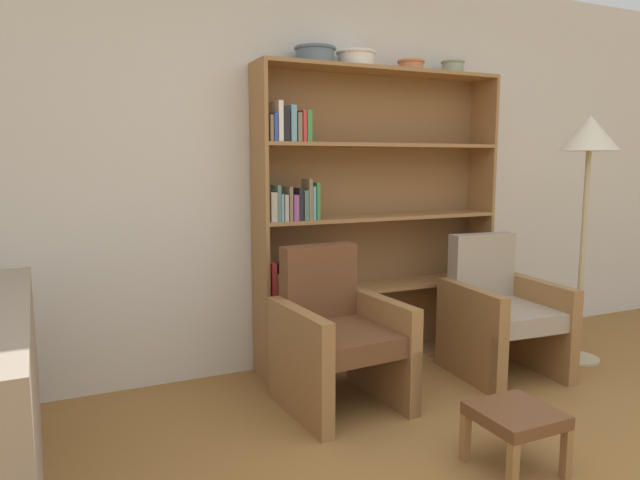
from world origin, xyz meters
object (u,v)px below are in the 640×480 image
bowl_stoneware (315,54)px  footstool (515,420)px  bowl_terracotta (356,58)px  bookshelf (359,229)px  armchair_leather (337,337)px  bowl_copper (411,65)px  floor_lamp (589,149)px  bowl_olive (453,67)px  armchair_cushioned (500,314)px

bowl_stoneware → footstool: bearing=-78.7°
footstool → bowl_terracotta: bearing=90.5°
bookshelf → armchair_leather: 0.93m
bowl_copper → floor_lamp: bearing=-30.1°
bowl_terracotta → bowl_olive: bowl_terracotta is taller
bookshelf → bowl_olive: 1.37m
bowl_terracotta → bowl_olive: size_ratio=1.54×
bowl_terracotta → armchair_leather: (-0.41, -0.57, -1.71)m
floor_lamp → armchair_cushioned: bearing=175.7°
bowl_copper → floor_lamp: 1.37m
bowl_olive → armchair_leather: (-1.21, -0.57, -1.70)m
bowl_copper → armchair_cushioned: bearing=-55.8°
armchair_leather → bowl_copper: bearing=-150.1°
bowl_copper → bowl_stoneware: bearing=180.0°
bowl_copper → armchair_leather: bearing=-146.2°
bowl_copper → footstool: (-0.42, -1.57, -1.86)m
bowl_copper → floor_lamp: bowl_copper is taller
armchair_cushioned → floor_lamp: 1.30m
bookshelf → floor_lamp: (1.46, -0.64, 0.55)m
armchair_leather → bowl_stoneware: bearing=-105.3°
bookshelf → footstool: 1.75m
bookshelf → floor_lamp: bookshelf is taller
armchair_leather → footstool: armchair_leather is taller
armchair_cushioned → footstool: armchair_cushioned is taller
bowl_terracotta → armchair_cushioned: 1.98m
bowl_olive → footstool: (-0.78, -1.57, -1.87)m
floor_lamp → bowl_olive: bearing=138.9°
bookshelf → bowl_stoneware: size_ratio=7.51×
armchair_cushioned → footstool: bearing=55.2°
armchair_leather → floor_lamp: 2.21m
bookshelf → armchair_cushioned: bookshelf is taller
bowl_copper → bowl_terracotta: bearing=180.0°
bowl_stoneware → bowl_olive: 1.09m
bookshelf → bowl_terracotta: bowl_terracotta is taller
bowl_stoneware → bowl_olive: (1.09, 0.00, -0.01)m
bookshelf → bowl_olive: bearing=-1.7°
armchair_leather → bowl_terracotta: bearing=-130.0°
floor_lamp → footstool: bearing=-147.3°
bowl_terracotta → footstool: bearing=-89.5°
floor_lamp → footstool: size_ratio=4.88×
armchair_leather → footstool: bearing=109.1°
bowl_stoneware → floor_lamp: (1.80, -0.62, -0.60)m
bowl_stoneware → armchair_leather: size_ratio=0.30×
bowl_stoneware → footstool: 2.47m
bowl_stoneware → floor_lamp: 2.00m
bowl_olive → armchair_leather: bowl_olive is taller
bookshelf → floor_lamp: 1.69m
armchair_leather → floor_lamp: floor_lamp is taller
bowl_olive → footstool: size_ratio=0.49×
bowl_copper → bookshelf: bearing=176.7°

